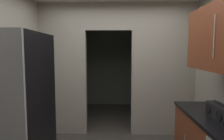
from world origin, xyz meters
TOP-DOWN VIEW (x-y plane):
  - kitchen_partition at (0.05, 1.54)m, footprint 3.03×0.12m
  - adjoining_room_shell at (0.00, 3.13)m, footprint 3.03×2.32m
  - refrigerator at (-1.09, -0.50)m, footprint 0.78×0.78m
  - boombox at (1.17, -0.14)m, footprint 0.15×0.42m

SIDE VIEW (x-z plane):
  - refrigerator at x=-1.09m, z-range 0.00..1.83m
  - boombox at x=1.17m, z-range 0.88..1.07m
  - adjoining_room_shell at x=0.00m, z-range 0.00..2.58m
  - kitchen_partition at x=0.05m, z-range 0.08..2.66m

